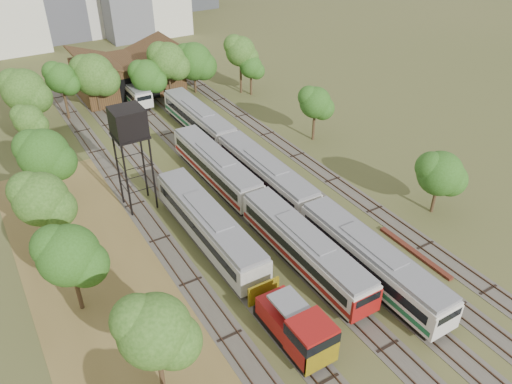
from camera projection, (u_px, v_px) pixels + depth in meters
ground at (371, 304)px, 42.51m from camera, size 240.00×240.00×0.00m
dry_grass_patch at (136, 327)px, 40.39m from camera, size 14.00×60.00×0.04m
tracks at (225, 177)px, 60.17m from camera, size 24.60×80.00×0.19m
railcar_red_set at (255, 203)px, 51.93m from camera, size 3.06×34.58×3.79m
railcar_green_set at (266, 175)px, 56.67m from camera, size 3.10×52.08×3.83m
railcar_rear at (127, 86)px, 80.88m from camera, size 2.73×16.08×3.37m
shunter_locomotive at (298, 329)px, 37.69m from camera, size 3.00×8.10×3.93m
old_grey_coach at (209, 226)px, 48.32m from camera, size 3.19×18.00×3.95m
water_tower at (128, 125)px, 49.90m from camera, size 3.33×3.33×11.50m
rail_pile_far at (414, 252)px, 48.09m from camera, size 0.56×8.93×0.29m
maintenance_shed at (128, 74)px, 82.17m from camera, size 16.45×11.55×7.58m
tree_band_left at (72, 221)px, 42.95m from camera, size 8.09×55.62×8.72m
tree_band_far at (134, 70)px, 74.84m from camera, size 37.86×10.03×9.37m
tree_band_right at (346, 120)px, 62.18m from camera, size 5.04×43.36×7.51m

